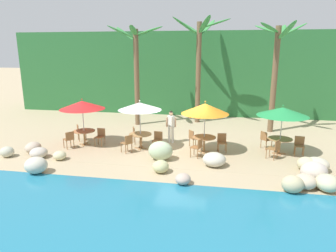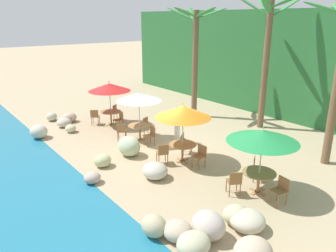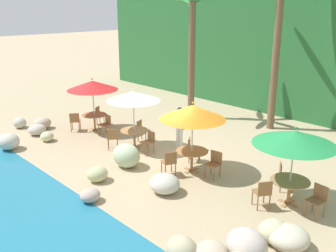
# 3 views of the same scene
# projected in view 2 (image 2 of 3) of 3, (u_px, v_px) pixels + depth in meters

# --- Properties ---
(ground_plane) EXTENTS (120.00, 120.00, 0.00)m
(ground_plane) POSITION_uv_depth(u_px,v_px,m) (171.00, 152.00, 14.39)
(ground_plane) COLOR tan
(terrace_deck) EXTENTS (18.00, 5.20, 0.01)m
(terrace_deck) POSITION_uv_depth(u_px,v_px,m) (171.00, 151.00, 14.38)
(terrace_deck) COLOR tan
(terrace_deck) RESTS_ON ground
(foliage_backdrop) EXTENTS (28.00, 2.40, 6.00)m
(foliage_backdrop) POSITION_uv_depth(u_px,v_px,m) (296.00, 65.00, 18.68)
(foliage_backdrop) COLOR #286633
(foliage_backdrop) RESTS_ON ground
(rock_seawall) EXTENTS (15.00, 3.17, 0.84)m
(rock_seawall) POSITION_uv_depth(u_px,v_px,m) (137.00, 173.00, 11.69)
(rock_seawall) COLOR #BCB187
(rock_seawall) RESTS_ON ground
(umbrella_red) EXTENTS (2.23, 2.23, 2.38)m
(umbrella_red) POSITION_uv_depth(u_px,v_px,m) (109.00, 87.00, 17.38)
(umbrella_red) COLOR silver
(umbrella_red) RESTS_ON ground
(dining_table_red) EXTENTS (1.10, 1.10, 0.74)m
(dining_table_red) POSITION_uv_depth(u_px,v_px,m) (111.00, 114.00, 17.83)
(dining_table_red) COLOR #A37547
(dining_table_red) RESTS_ON ground
(chair_red_seaward) EXTENTS (0.45, 0.45, 0.87)m
(chair_red_seaward) POSITION_uv_depth(u_px,v_px,m) (119.00, 119.00, 17.24)
(chair_red_seaward) COLOR olive
(chair_red_seaward) RESTS_ON ground
(chair_red_inland) EXTENTS (0.59, 0.59, 0.87)m
(chair_red_inland) POSITION_uv_depth(u_px,v_px,m) (117.00, 111.00, 18.66)
(chair_red_inland) COLOR olive
(chair_red_inland) RESTS_ON ground
(chair_red_left) EXTENTS (0.60, 0.59, 0.87)m
(chair_red_left) POSITION_uv_depth(u_px,v_px,m) (95.00, 116.00, 17.78)
(chair_red_left) COLOR olive
(chair_red_left) RESTS_ON ground
(umbrella_white) EXTENTS (2.07, 2.07, 2.41)m
(umbrella_white) POSITION_uv_depth(u_px,v_px,m) (139.00, 97.00, 15.09)
(umbrella_white) COLOR silver
(umbrella_white) RESTS_ON ground
(dining_table_white) EXTENTS (1.10, 1.10, 0.74)m
(dining_table_white) POSITION_uv_depth(u_px,v_px,m) (140.00, 128.00, 15.56)
(dining_table_white) COLOR #A37547
(dining_table_white) RESTS_ON ground
(chair_white_seaward) EXTENTS (0.45, 0.46, 0.87)m
(chair_white_seaward) POSITION_uv_depth(u_px,v_px,m) (151.00, 134.00, 14.96)
(chair_white_seaward) COLOR olive
(chair_white_seaward) RESTS_ON ground
(chair_white_inland) EXTENTS (0.56, 0.56, 0.87)m
(chair_white_inland) POSITION_uv_depth(u_px,v_px,m) (147.00, 125.00, 16.35)
(chair_white_inland) COLOR olive
(chair_white_inland) RESTS_ON ground
(chair_white_left) EXTENTS (0.59, 0.59, 0.87)m
(chair_white_left) POSITION_uv_depth(u_px,v_px,m) (122.00, 131.00, 15.48)
(chair_white_left) COLOR olive
(chair_white_left) RESTS_ON ground
(umbrella_orange) EXTENTS (2.20, 2.20, 2.44)m
(umbrella_orange) POSITION_uv_depth(u_px,v_px,m) (183.00, 112.00, 12.79)
(umbrella_orange) COLOR silver
(umbrella_orange) RESTS_ON ground
(dining_table_orange) EXTENTS (1.10, 1.10, 0.74)m
(dining_table_orange) POSITION_uv_depth(u_px,v_px,m) (183.00, 147.00, 13.25)
(dining_table_orange) COLOR #A37547
(dining_table_orange) RESTS_ON ground
(chair_orange_seaward) EXTENTS (0.47, 0.48, 0.87)m
(chair_orange_seaward) POSITION_uv_depth(u_px,v_px,m) (200.00, 155.00, 12.77)
(chair_orange_seaward) COLOR olive
(chair_orange_seaward) RESTS_ON ground
(chair_orange_inland) EXTENTS (0.59, 0.59, 0.87)m
(chair_orange_inland) POSITION_uv_depth(u_px,v_px,m) (185.00, 142.00, 14.08)
(chair_orange_inland) COLOR olive
(chair_orange_inland) RESTS_ON ground
(chair_orange_left) EXTENTS (0.55, 0.55, 0.87)m
(chair_orange_left) POSITION_uv_depth(u_px,v_px,m) (163.00, 152.00, 12.97)
(chair_orange_left) COLOR olive
(chair_orange_left) RESTS_ON ground
(umbrella_green) EXTENTS (2.29, 2.29, 2.32)m
(umbrella_green) POSITION_uv_depth(u_px,v_px,m) (263.00, 136.00, 10.41)
(umbrella_green) COLOR silver
(umbrella_green) RESTS_ON ground
(dining_table_green) EXTENTS (1.10, 1.10, 0.74)m
(dining_table_green) POSITION_uv_depth(u_px,v_px,m) (259.00, 176.00, 10.85)
(dining_table_green) COLOR #A37547
(dining_table_green) RESTS_ON ground
(chair_green_seaward) EXTENTS (0.47, 0.48, 0.87)m
(chair_green_seaward) POSITION_uv_depth(u_px,v_px,m) (281.00, 189.00, 10.22)
(chair_green_seaward) COLOR olive
(chair_green_seaward) RESTS_ON ground
(chair_green_inland) EXTENTS (0.59, 0.59, 0.87)m
(chair_green_inland) POSITION_uv_depth(u_px,v_px,m) (257.00, 167.00, 11.68)
(chair_green_inland) COLOR olive
(chair_green_inland) RESTS_ON ground
(chair_green_left) EXTENTS (0.58, 0.58, 0.87)m
(chair_green_left) POSITION_uv_depth(u_px,v_px,m) (235.00, 181.00, 10.70)
(chair_green_left) COLOR olive
(chair_green_left) RESTS_ON ground
(palm_tree_nearest) EXTENTS (3.37, 3.42, 6.17)m
(palm_tree_nearest) POSITION_uv_depth(u_px,v_px,m) (195.00, 46.00, 18.36)
(palm_tree_nearest) COLOR brown
(palm_tree_nearest) RESTS_ON ground
(palm_tree_second) EXTENTS (3.61, 3.50, 6.70)m
(palm_tree_second) POSITION_uv_depth(u_px,v_px,m) (268.00, 43.00, 16.24)
(palm_tree_second) COLOR brown
(palm_tree_second) RESTS_ON ground
(waiter_in_white) EXTENTS (0.52, 0.37, 1.70)m
(waiter_in_white) POSITION_uv_depth(u_px,v_px,m) (177.00, 122.00, 15.16)
(waiter_in_white) COLOR white
(waiter_in_white) RESTS_ON ground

